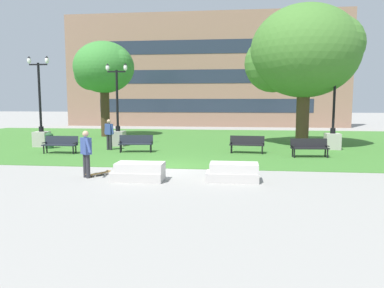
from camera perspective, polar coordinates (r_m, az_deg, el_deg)
ground_plane at (r=15.41m, az=-3.72°, el=-3.76°), size 140.00×140.00×0.00m
grass_lawn at (r=25.21m, az=0.41°, el=0.38°), size 40.00×20.00×0.02m
concrete_block_center at (r=13.21m, az=-8.10°, el=-4.24°), size 1.81×0.90×0.64m
concrete_block_left at (r=13.07m, az=6.28°, el=-4.33°), size 1.80×0.90×0.64m
person_skateboarder at (r=13.99m, az=-15.83°, el=-1.08°), size 0.73×0.88×1.71m
skateboard at (r=14.37m, az=-14.11°, el=-4.38°), size 0.72×0.96×0.14m
park_bench_near_left at (r=20.74m, az=-19.40°, el=0.09°), size 1.80×0.54×0.90m
park_bench_near_right at (r=20.26m, az=-8.54°, el=0.24°), size 1.86×0.77×0.90m
park_bench_far_left at (r=19.85m, az=8.37°, el=0.11°), size 1.84×0.68×0.90m
park_bench_far_right at (r=19.14m, az=17.47°, el=-0.37°), size 1.85×0.72×0.90m
lamp_post_right at (r=24.09m, az=-21.99°, el=2.18°), size 1.32×0.80×5.34m
lamp_post_center at (r=23.18m, az=-11.23°, el=2.22°), size 1.32×0.80×4.95m
lamp_post_left at (r=22.57m, az=20.67°, el=1.82°), size 1.32×0.80×5.03m
tree_far_right at (r=29.47m, az=-13.36°, el=11.13°), size 4.75×4.52×7.14m
tree_near_right at (r=23.72m, az=16.60°, el=13.17°), size 6.72×6.40×8.35m
trash_bin at (r=23.11m, az=-20.95°, el=0.58°), size 0.49×0.49×0.96m
person_bystander_near_lawn at (r=21.34m, az=-12.52°, el=1.69°), size 0.67×0.41×1.71m
building_facade_distant at (r=39.66m, az=1.85°, el=11.19°), size 29.67×1.03×11.75m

